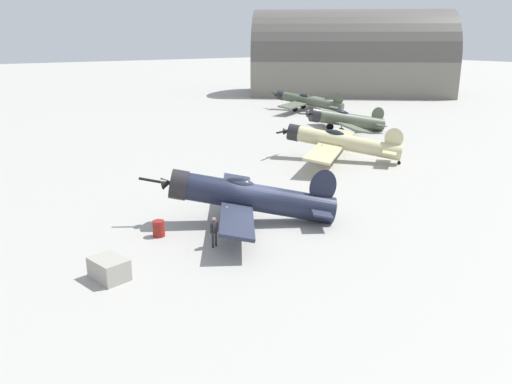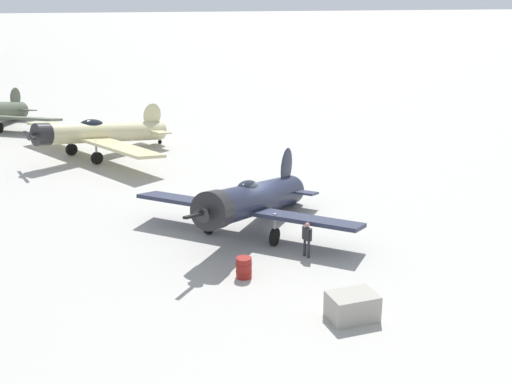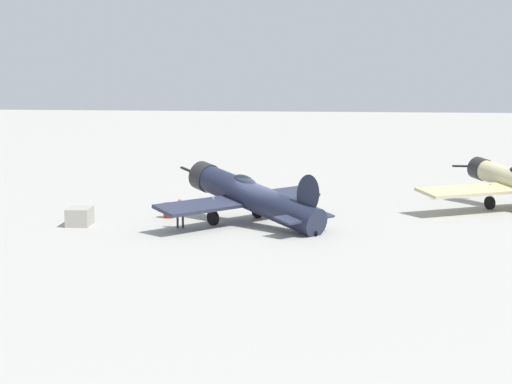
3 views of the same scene
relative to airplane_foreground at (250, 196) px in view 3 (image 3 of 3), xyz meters
name	(u,v)px [view 3 (image 3 of 3)]	position (x,y,z in m)	size (l,w,h in m)	color
ground_plane	(256,225)	(0.41, -0.27, -1.53)	(400.00, 400.00, 0.00)	#A8A59E
airplane_foreground	(250,196)	(0.00, 0.00, 0.00)	(9.69, 10.00, 3.27)	#1E2338
ground_crew_mechanic	(180,210)	(-3.31, -1.89, -0.59)	(0.56, 0.37, 1.56)	#2D2D33
equipment_crate	(80,217)	(-8.82, -2.26, -1.06)	(1.49, 1.86, 0.94)	#9E998E
fuel_drum	(169,210)	(-4.93, 1.03, -1.11)	(0.66, 0.66, 0.85)	maroon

